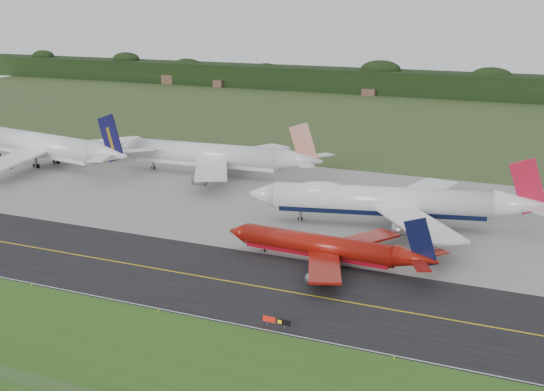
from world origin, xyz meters
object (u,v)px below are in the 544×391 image
Objects in this scene: jet_red_737 at (329,248)px; jet_navy_gold at (45,146)px; jet_star_tail at (217,156)px; jet_ba_747 at (392,201)px; taxiway_sign at (276,321)px.

jet_red_737 is 0.61× the size of jet_navy_gold.
jet_red_737 is at bearing -45.30° from jet_star_tail.
jet_red_737 is 0.67× the size of jet_star_tail.
jet_ba_747 is 28.95m from jet_red_737.
jet_star_tail is at bearing 11.27° from jet_navy_gold.
jet_ba_747 is at bearing -8.47° from jet_navy_gold.
jet_star_tail is 13.66× the size of taxiway_sign.
jet_red_737 is 116.61m from jet_navy_gold.
jet_red_737 is 78.28m from jet_star_tail.
jet_navy_gold is 15.12× the size of taxiway_sign.
jet_red_737 reaches higher than taxiway_sign.
jet_red_737 is 9.20× the size of taxiway_sign.
jet_star_tail is at bearing 134.70° from jet_red_737.
jet_red_737 is (-3.61, -28.62, -2.42)m from jet_ba_747.
taxiway_sign is at bearing -83.98° from jet_red_737.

